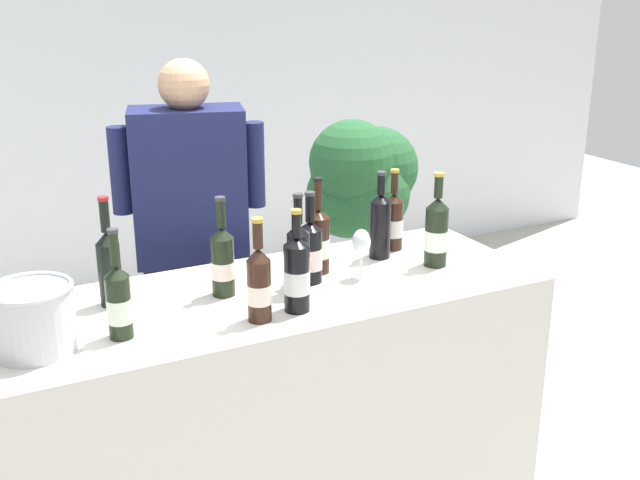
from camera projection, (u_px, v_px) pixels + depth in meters
wall_back at (96, 80)px, 4.63m from camera, size 8.00×0.10×2.80m
counter at (275, 422)px, 2.72m from camera, size 1.84×0.67×0.99m
wine_bottle_0 at (380, 224)px, 2.83m from camera, size 0.08×0.08×0.33m
wine_bottle_1 at (298, 258)px, 2.51m from camera, size 0.08×0.08×0.34m
wine_bottle_2 at (119, 301)px, 2.19m from camera, size 0.07×0.07×0.33m
wine_bottle_3 at (259, 284)px, 2.30m from camera, size 0.07×0.07×0.32m
wine_bottle_4 at (109, 265)px, 2.41m from camera, size 0.07×0.07×0.35m
wine_bottle_5 at (318, 241)px, 2.69m from camera, size 0.08×0.08×0.34m
wine_bottle_6 at (436, 232)px, 2.75m from camera, size 0.08×0.08×0.34m
wine_bottle_7 at (393, 221)px, 2.93m from camera, size 0.07×0.07×0.31m
wine_bottle_8 at (310, 251)px, 2.61m from camera, size 0.08×0.08×0.32m
wine_bottle_9 at (223, 260)px, 2.49m from camera, size 0.08×0.08×0.33m
wine_bottle_10 at (297, 274)px, 2.37m from camera, size 0.08×0.08×0.33m
wine_glass at (361, 245)px, 2.63m from camera, size 0.07×0.07×0.18m
ice_bucket at (32, 318)px, 2.12m from camera, size 0.24×0.24×0.19m
person_server at (195, 277)px, 3.13m from camera, size 0.57×0.35×1.70m
potted_shrub at (360, 192)px, 3.87m from camera, size 0.60×0.48×1.34m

